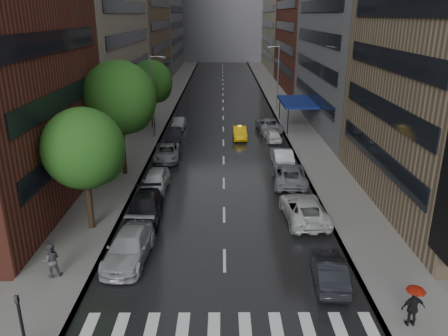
{
  "coord_description": "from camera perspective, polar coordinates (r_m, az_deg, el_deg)",
  "views": [
    {
      "loc": [
        -0.11,
        -17.63,
        13.24
      ],
      "look_at": [
        0.0,
        11.3,
        3.0
      ],
      "focal_mm": 35.0,
      "sensor_mm": 36.0,
      "label": 1
    }
  ],
  "objects": [
    {
      "name": "street_lamp_left",
      "position": [
        48.95,
        -9.29,
        9.42
      ],
      "size": [
        1.74,
        0.22,
        9.0
      ],
      "color": "gray",
      "rests_on": "sidewalk_left"
    },
    {
      "name": "ped_black_umbrella",
      "position": [
        24.85,
        -21.71,
        -10.56
      ],
      "size": [
        1.11,
        0.99,
        2.09
      ],
      "color": "#48484D",
      "rests_on": "sidewalk_left"
    },
    {
      "name": "tree_far",
      "position": [
        53.55,
        -9.52,
        11.03
      ],
      "size": [
        5.14,
        5.14,
        8.19
      ],
      "color": "#382619",
      "rests_on": "ground"
    },
    {
      "name": "road",
      "position": [
        68.91,
        -0.13,
        8.42
      ],
      "size": [
        14.0,
        140.0,
        0.01
      ],
      "primitive_type": "cube",
      "color": "black",
      "rests_on": "ground"
    },
    {
      "name": "buildings_right",
      "position": [
        75.87,
        12.04,
        20.45
      ],
      "size": [
        8.05,
        109.1,
        36.0
      ],
      "color": "#937A5B",
      "rests_on": "ground"
    },
    {
      "name": "tree_near",
      "position": [
        27.98,
        -17.89,
        2.43
      ],
      "size": [
        5.03,
        5.03,
        8.02
      ],
      "color": "#382619",
      "rests_on": "ground"
    },
    {
      "name": "street_lamp_right",
      "position": [
        63.67,
        7.0,
        11.82
      ],
      "size": [
        1.74,
        0.22,
        9.0
      ],
      "color": "gray",
      "rests_on": "sidewalk_right"
    },
    {
      "name": "taxi",
      "position": [
        49.07,
        2.06,
        4.65
      ],
      "size": [
        1.57,
        4.19,
        1.37
      ],
      "primitive_type": "imported",
      "rotation": [
        0.0,
        0.0,
        0.03
      ],
      "color": "#E0AB0B",
      "rests_on": "ground"
    },
    {
      "name": "tree_mid",
      "position": [
        37.29,
        -13.54,
        8.85
      ],
      "size": [
        6.14,
        6.14,
        9.78
      ],
      "color": "#382619",
      "rests_on": "ground"
    },
    {
      "name": "traffic_light",
      "position": [
        18.88,
        -24.87,
        -18.29
      ],
      "size": [
        0.18,
        0.15,
        3.45
      ],
      "color": "black",
      "rests_on": "sidewalk_left"
    },
    {
      "name": "sidewalk_left",
      "position": [
        69.47,
        -7.65,
        8.4
      ],
      "size": [
        4.0,
        140.0,
        0.15
      ],
      "primitive_type": "cube",
      "color": "gray",
      "rests_on": "ground"
    },
    {
      "name": "awning",
      "position": [
        54.36,
        9.52,
        8.51
      ],
      "size": [
        4.0,
        8.0,
        3.12
      ],
      "color": "navy",
      "rests_on": "sidewalk_right"
    },
    {
      "name": "building_far",
      "position": [
        135.66,
        -0.19,
        20.66
      ],
      "size": [
        40.0,
        14.0,
        32.0
      ],
      "primitive_type": "cube",
      "color": "slate",
      "rests_on": "ground"
    },
    {
      "name": "sidewalk_right",
      "position": [
        69.5,
        7.4,
        8.41
      ],
      "size": [
        4.0,
        140.0,
        0.15
      ],
      "primitive_type": "cube",
      "color": "gray",
      "rests_on": "ground"
    },
    {
      "name": "ped_red_umbrella",
      "position": [
        21.62,
        23.56,
        -15.82
      ],
      "size": [
        1.08,
        0.82,
        2.01
      ],
      "color": "black",
      "rests_on": "sidewalk_right"
    },
    {
      "name": "parked_cars_left",
      "position": [
        36.6,
        -8.51,
        -0.66
      ],
      "size": [
        2.63,
        34.97,
        1.61
      ],
      "color": "#A1A0A5",
      "rests_on": "ground"
    },
    {
      "name": "crosswalk",
      "position": [
        20.48,
        0.75,
        -20.75
      ],
      "size": [
        13.15,
        2.8,
        0.01
      ],
      "color": "silver",
      "rests_on": "ground"
    },
    {
      "name": "ground",
      "position": [
        22.05,
        0.12,
        -17.42
      ],
      "size": [
        220.0,
        220.0,
        0.0
      ],
      "primitive_type": "plane",
      "color": "gray",
      "rests_on": "ground"
    },
    {
      "name": "parked_cars_right",
      "position": [
        38.7,
        7.98,
        0.51
      ],
      "size": [
        3.05,
        36.4,
        1.6
      ],
      "color": "black",
      "rests_on": "ground"
    }
  ]
}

